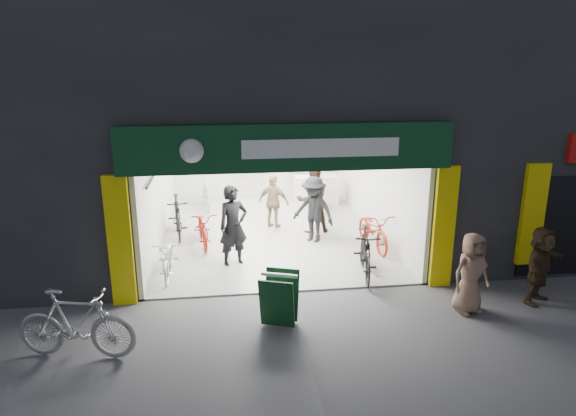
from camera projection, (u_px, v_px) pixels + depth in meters
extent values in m
plane|color=#56565B|center=(288.00, 293.00, 10.62)|extent=(60.00, 60.00, 0.00)
cube|color=#232326|center=(300.00, 18.00, 13.92)|extent=(16.00, 10.00, 4.50)
cube|color=#232326|center=(68.00, 169.00, 14.20)|extent=(5.00, 10.00, 3.50)
cube|color=#232326|center=(461.00, 159.00, 15.66)|extent=(6.00, 10.00, 3.50)
cube|color=#9E9E99|center=(269.00, 231.00, 14.43)|extent=(6.00, 8.00, 0.04)
cube|color=silver|center=(257.00, 151.00, 17.90)|extent=(6.00, 0.20, 3.20)
cube|color=silver|center=(158.00, 179.00, 13.62)|extent=(0.10, 8.00, 3.20)
cube|color=silver|center=(373.00, 173.00, 14.37)|extent=(0.10, 8.00, 3.20)
cube|color=white|center=(268.00, 115.00, 13.53)|extent=(6.00, 8.00, 0.10)
cube|color=black|center=(287.00, 130.00, 9.79)|extent=(6.00, 0.30, 0.30)
cube|color=#0B321A|center=(289.00, 148.00, 9.66)|extent=(6.40, 0.25, 0.90)
cube|color=white|center=(322.00, 148.00, 9.61)|extent=(3.00, 0.02, 0.35)
cube|color=yellow|center=(120.00, 242.00, 9.79)|extent=(0.45, 0.12, 2.60)
cube|color=yellow|center=(444.00, 228.00, 10.62)|extent=(0.45, 0.12, 2.60)
cube|color=yellow|center=(532.00, 215.00, 10.81)|extent=(0.50, 0.12, 2.20)
cylinder|color=black|center=(159.00, 165.00, 12.92)|extent=(0.06, 5.00, 0.06)
cube|color=silver|center=(316.00, 191.00, 16.90)|extent=(1.40, 0.60, 1.00)
cube|color=white|center=(281.00, 131.00, 10.89)|extent=(1.30, 0.35, 0.04)
cube|color=white|center=(272.00, 122.00, 12.60)|extent=(1.30, 0.35, 0.04)
cube|color=white|center=(265.00, 115.00, 14.32)|extent=(1.30, 0.35, 0.04)
cube|color=white|center=(260.00, 109.00, 16.03)|extent=(1.30, 0.35, 0.04)
imported|color=#B4B4B9|center=(169.00, 257.00, 11.35)|extent=(0.60, 1.70, 0.89)
imported|color=black|center=(177.00, 217.00, 13.87)|extent=(0.76, 1.91, 1.12)
imported|color=maroon|center=(203.00, 228.00, 13.26)|extent=(0.85, 1.88, 0.95)
imported|color=#B0B1B5|center=(206.00, 195.00, 16.46)|extent=(0.65, 1.61, 0.94)
imported|color=black|center=(365.00, 253.00, 11.27)|extent=(0.84, 1.91, 1.11)
imported|color=#9C1F0E|center=(373.00, 230.00, 13.02)|extent=(0.81, 1.93, 0.99)
imported|color=#B0B0B4|center=(319.00, 192.00, 16.40)|extent=(0.77, 2.03, 1.19)
imported|color=#ABACB0|center=(76.00, 324.00, 8.18)|extent=(2.02, 0.96, 1.17)
imported|color=black|center=(233.00, 226.00, 11.80)|extent=(0.82, 0.68, 1.92)
imported|color=#3C261B|center=(313.00, 200.00, 14.10)|extent=(0.98, 0.80, 1.87)
imported|color=black|center=(313.00, 210.00, 13.32)|extent=(1.31, 1.24, 1.78)
imported|color=#8B7451|center=(274.00, 202.00, 14.50)|extent=(0.98, 0.79, 1.56)
imported|color=#85634D|center=(471.00, 273.00, 9.62)|extent=(0.87, 0.67, 1.58)
imported|color=#3D2E1B|center=(540.00, 265.00, 10.02)|extent=(1.44, 1.24, 1.56)
cube|color=#0D3717|center=(277.00, 304.00, 9.01)|extent=(0.66, 0.43, 0.95)
cube|color=#0D3717|center=(282.00, 294.00, 9.40)|extent=(0.66, 0.43, 0.95)
cube|color=white|center=(279.00, 275.00, 9.08)|extent=(0.64, 0.28, 0.06)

